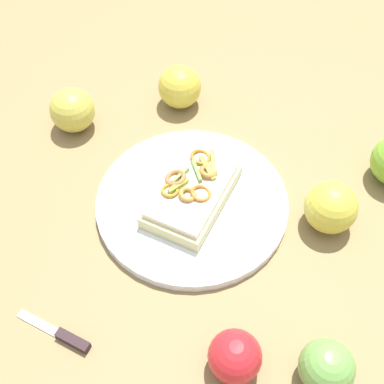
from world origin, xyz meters
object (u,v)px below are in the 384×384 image
(apple_4, at_px, (180,87))
(knife, at_px, (63,336))
(plate, at_px, (192,203))
(apple_3, at_px, (327,367))
(sandwich, at_px, (192,192))
(apple_1, at_px, (235,356))
(apple_2, at_px, (331,207))
(apple_5, at_px, (72,110))

(apple_4, distance_m, knife, 0.48)
(apple_4, bearing_deg, plate, 93.21)
(apple_3, bearing_deg, sandwich, -60.77)
(sandwich, bearing_deg, apple_1, 37.75)
(apple_2, distance_m, apple_3, 0.24)
(plate, xyz_separation_m, apple_3, (-0.15, 0.27, 0.03))
(apple_1, bearing_deg, sandwich, -80.44)
(apple_2, bearing_deg, knife, 23.83)
(apple_4, bearing_deg, apple_2, 128.25)
(sandwich, height_order, apple_2, apple_2)
(apple_1, height_order, apple_3, apple_3)
(apple_3, bearing_deg, knife, -10.92)
(sandwich, xyz_separation_m, apple_1, (-0.04, 0.26, 0.00))
(plate, relative_size, apple_1, 4.42)
(knife, bearing_deg, apple_4, -81.01)
(apple_5, distance_m, knife, 0.40)
(apple_4, bearing_deg, sandwich, 93.24)
(apple_2, distance_m, knife, 0.42)
(apple_1, xyz_separation_m, apple_3, (-0.11, 0.02, 0.00))
(apple_1, relative_size, apple_3, 0.98)
(apple_1, distance_m, apple_2, 0.27)
(apple_5, bearing_deg, apple_2, 151.17)
(sandwich, bearing_deg, plate, 25.73)
(plate, distance_m, apple_4, 0.24)
(apple_4, height_order, apple_5, same)
(apple_1, distance_m, apple_3, 0.11)
(knife, bearing_deg, apple_5, -57.42)
(apple_4, bearing_deg, apple_5, 15.89)
(apple_3, height_order, knife, apple_3)
(apple_3, height_order, apple_5, apple_5)
(sandwich, bearing_deg, knife, -12.13)
(plate, height_order, apple_4, apple_4)
(plate, xyz_separation_m, apple_1, (-0.04, 0.26, 0.03))
(apple_3, distance_m, apple_4, 0.54)
(plate, xyz_separation_m, apple_2, (-0.21, 0.04, 0.03))
(plate, distance_m, sandwich, 0.03)
(sandwich, xyz_separation_m, apple_2, (-0.21, 0.04, 0.01))
(plate, bearing_deg, apple_4, -86.79)
(sandwich, xyz_separation_m, apple_3, (-0.15, 0.28, 0.00))
(plate, distance_m, apple_3, 0.32)
(plate, height_order, apple_5, apple_5)
(apple_1, xyz_separation_m, apple_5, (0.25, -0.44, 0.00))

